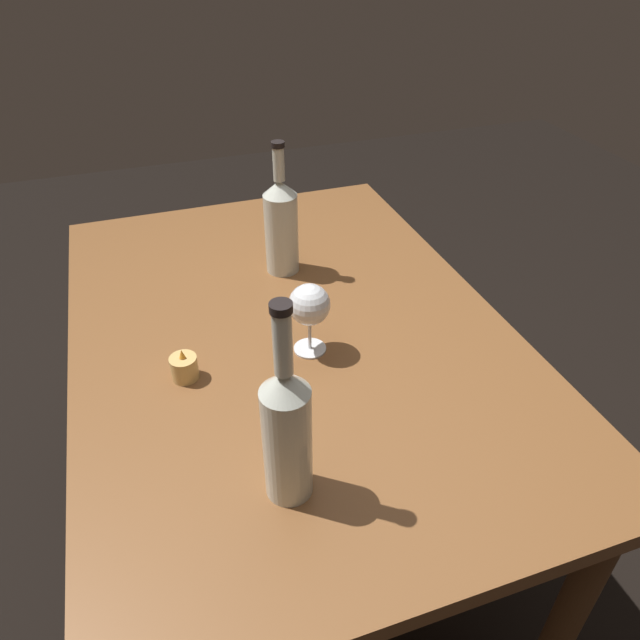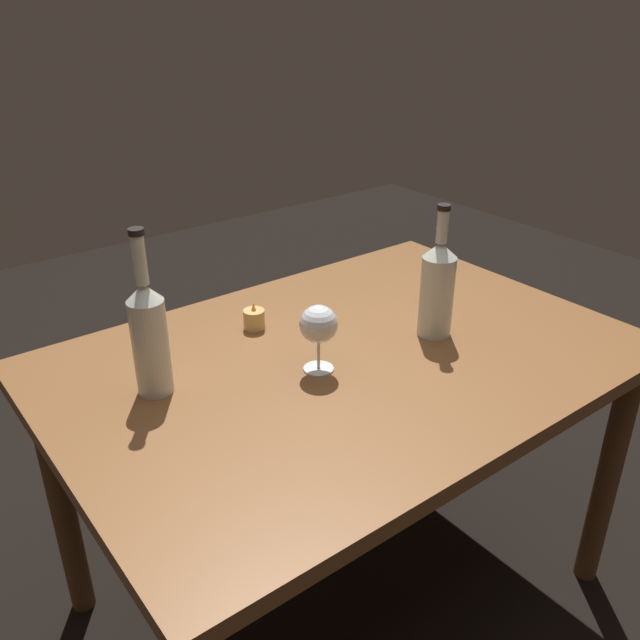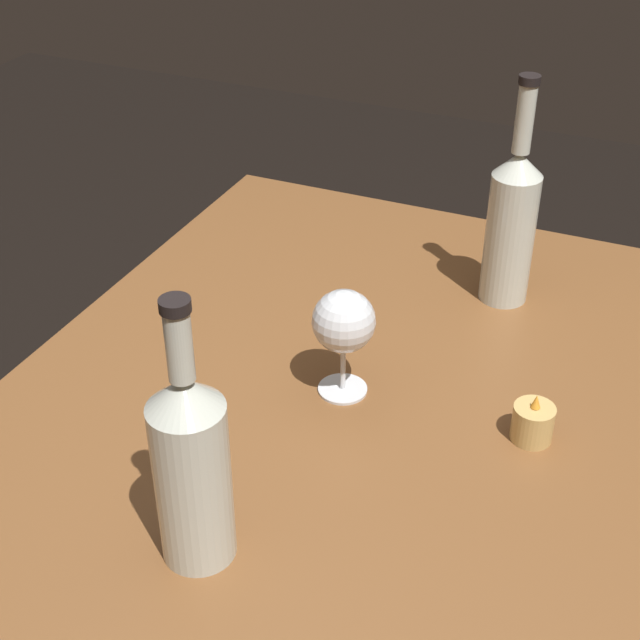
% 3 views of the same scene
% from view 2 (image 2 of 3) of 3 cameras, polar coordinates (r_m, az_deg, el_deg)
% --- Properties ---
extents(ground_plane, '(6.00, 6.00, 0.00)m').
position_cam_2_polar(ground_plane, '(1.99, 1.78, -21.86)').
color(ground_plane, black).
extents(dining_table, '(1.30, 0.90, 0.74)m').
position_cam_2_polar(dining_table, '(1.56, 2.11, -5.81)').
color(dining_table, brown).
rests_on(dining_table, ground).
extents(wine_glass_left, '(0.08, 0.08, 0.15)m').
position_cam_2_polar(wine_glass_left, '(1.40, -0.13, -0.49)').
color(wine_glass_left, white).
rests_on(wine_glass_left, dining_table).
extents(wine_bottle, '(0.07, 0.07, 0.35)m').
position_cam_2_polar(wine_bottle, '(1.36, -14.36, -1.25)').
color(wine_bottle, silver).
rests_on(wine_bottle, dining_table).
extents(wine_bottle_second, '(0.08, 0.08, 0.32)m').
position_cam_2_polar(wine_bottle_second, '(1.57, 9.97, 2.79)').
color(wine_bottle_second, silver).
rests_on(wine_bottle_second, dining_table).
extents(votive_candle, '(0.05, 0.05, 0.07)m').
position_cam_2_polar(votive_candle, '(1.62, -5.64, 0.03)').
color(votive_candle, '#DBB266').
rests_on(votive_candle, dining_table).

